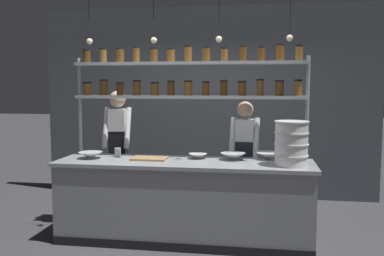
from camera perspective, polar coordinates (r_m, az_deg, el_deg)
name	(u,v)px	position (r m, az deg, el deg)	size (l,w,h in m)	color
ground_plane	(184,240)	(5.08, -1.06, -14.69)	(40.00, 40.00, 0.00)	#3D3D42
back_wall	(207,103)	(6.82, 1.98, 3.41)	(5.31, 0.12, 3.00)	#4C5156
prep_counter	(184,201)	(4.94, -1.07, -9.69)	(2.91, 0.76, 0.92)	gray
spice_shelf_unit	(188,83)	(5.09, -0.50, 6.08)	(2.79, 0.28, 2.24)	#999BA0
chef_left	(118,145)	(5.74, -9.83, -2.28)	(0.38, 0.31, 1.70)	black
chef_center	(245,156)	(5.34, 7.02, -3.76)	(0.37, 0.29, 1.58)	black
container_stack	(291,143)	(4.65, 13.11, -2.01)	(0.36, 0.36, 0.48)	white
cutting_board	(149,159)	(4.96, -5.70, -4.07)	(0.40, 0.26, 0.02)	#A88456
prep_bowl_near_left	(233,156)	(4.94, 5.50, -3.80)	(0.29, 0.29, 0.08)	silver
prep_bowl_center_front	(269,156)	(5.02, 10.21, -3.69)	(0.30, 0.30, 0.08)	white
prep_bowl_center_back	(198,156)	(5.00, 0.79, -3.77)	(0.22, 0.22, 0.06)	silver
prep_bowl_near_right	(91,155)	(5.15, -13.37, -3.55)	(0.28, 0.28, 0.08)	silver
serving_cup_front	(118,152)	(5.20, -9.88, -3.22)	(0.07, 0.07, 0.11)	#B2B7BC
pendant_light_row	(186,36)	(4.79, -0.82, 12.13)	(2.30, 0.07, 0.71)	black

